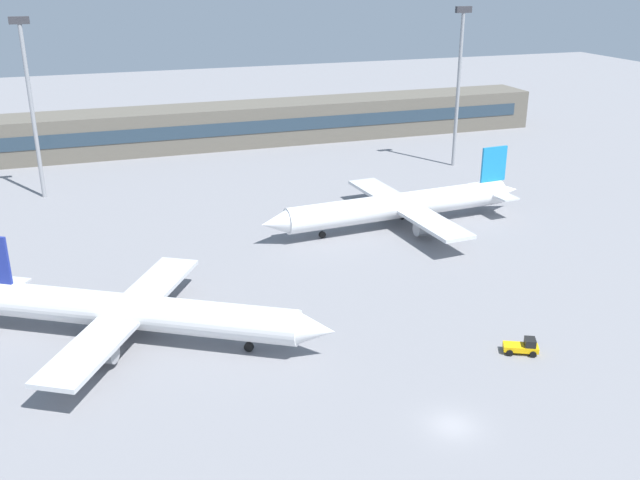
{
  "coord_description": "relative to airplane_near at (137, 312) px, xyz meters",
  "views": [
    {
      "loc": [
        -28.57,
        -46.66,
        38.42
      ],
      "look_at": [
        1.22,
        40.0,
        3.0
      ],
      "focal_mm": 40.09,
      "sensor_mm": 36.0,
      "label": 1
    }
  ],
  "objects": [
    {
      "name": "ground_plane",
      "position": [
        24.79,
        14.84,
        -3.3
      ],
      "size": [
        400.0,
        400.0,
        0.0
      ],
      "primitive_type": "plane",
      "color": "gray"
    },
    {
      "name": "terminal_building",
      "position": [
        24.79,
        85.96,
        1.2
      ],
      "size": [
        157.08,
        12.13,
        9.0
      ],
      "color": "#5B564C",
      "rests_on": "ground_plane"
    },
    {
      "name": "airplane_near",
      "position": [
        0.0,
        0.0,
        0.0
      ],
      "size": [
        39.2,
        28.57,
        10.83
      ],
      "color": "silver",
      "rests_on": "ground_plane"
    },
    {
      "name": "airplane_mid",
      "position": [
        41.9,
        23.79,
        0.09
      ],
      "size": [
        45.04,
        31.46,
        11.12
      ],
      "color": "white",
      "rests_on": "ground_plane"
    },
    {
      "name": "baggage_tug_yellow",
      "position": [
        38.02,
        -16.23,
        -2.51
      ],
      "size": [
        3.89,
        3.0,
        1.75
      ],
      "color": "#F2B20C",
      "rests_on": "ground_plane"
    },
    {
      "name": "floodlight_tower_west",
      "position": [
        -10.72,
        58.12,
        14.08
      ],
      "size": [
        3.2,
        0.8,
        30.58
      ],
      "color": "gray",
      "rests_on": "ground_plane"
    },
    {
      "name": "floodlight_tower_east",
      "position": [
        68.16,
        53.57,
        14.31
      ],
      "size": [
        3.2,
        0.8,
        31.05
      ],
      "color": "gray",
      "rests_on": "ground_plane"
    }
  ]
}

